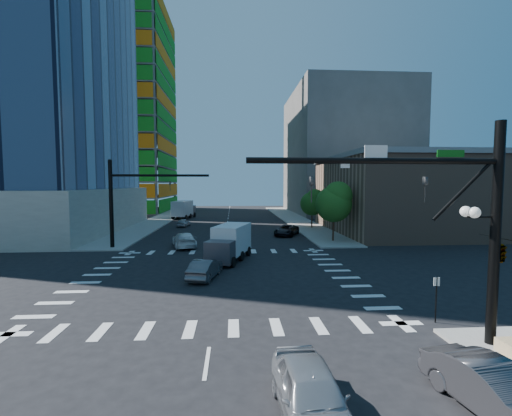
{
  "coord_description": "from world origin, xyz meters",
  "views": [
    {
      "loc": [
        1.01,
        -24.42,
        6.66
      ],
      "look_at": [
        3.18,
        8.0,
        4.38
      ],
      "focal_mm": 24.0,
      "sensor_mm": 36.0,
      "label": 1
    }
  ],
  "objects": [
    {
      "name": "commercial_building",
      "position": [
        25.0,
        22.0,
        5.31
      ],
      "size": [
        20.5,
        22.5,
        10.6
      ],
      "color": "#8F6953",
      "rests_on": "ground"
    },
    {
      "name": "tree_north",
      "position": [
        12.93,
        25.9,
        3.99
      ],
      "size": [
        3.54,
        3.52,
        5.78
      ],
      "color": "#382316",
      "rests_on": "sidewalk_ne"
    },
    {
      "name": "box_truck_far",
      "position": [
        -8.5,
        42.62,
        1.52
      ],
      "size": [
        4.0,
        6.97,
        3.44
      ],
      "rotation": [
        0.0,
        0.0,
        2.95
      ],
      "color": "black",
      "rests_on": "ground"
    },
    {
      "name": "signal_mast_se",
      "position": [
        10.6,
        -11.5,
        5.01
      ],
      "size": [
        10.51,
        2.48,
        9.0
      ],
      "color": "black",
      "rests_on": "sidewalk_se"
    },
    {
      "name": "car_nb_near",
      "position": [
        3.16,
        -15.38,
        0.78
      ],
      "size": [
        2.0,
        4.63,
        1.56
      ],
      "primitive_type": "imported",
      "rotation": [
        0.0,
        0.0,
        0.03
      ],
      "color": "#9FA2A7",
      "rests_on": "ground"
    },
    {
      "name": "car_nb_far",
      "position": [
        7.91,
        19.22,
        0.69
      ],
      "size": [
        4.2,
        5.51,
        1.39
      ],
      "primitive_type": "imported",
      "rotation": [
        0.0,
        0.0,
        -0.44
      ],
      "color": "black",
      "rests_on": "ground"
    },
    {
      "name": "sidewalk_nw",
      "position": [
        -12.5,
        40.0,
        0.07
      ],
      "size": [
        5.0,
        60.0,
        0.15
      ],
      "primitive_type": "cube",
      "color": "gray",
      "rests_on": "ground"
    },
    {
      "name": "car_sb_mid",
      "position": [
        -6.76,
        29.46,
        0.64
      ],
      "size": [
        2.02,
        3.93,
        1.28
      ],
      "primitive_type": "imported",
      "rotation": [
        0.0,
        0.0,
        3.0
      ],
      "color": "#ABADB3",
      "rests_on": "ground"
    },
    {
      "name": "tree_south",
      "position": [
        12.63,
        13.9,
        4.69
      ],
      "size": [
        4.16,
        4.16,
        6.82
      ],
      "color": "#382316",
      "rests_on": "sidewalk_ne"
    },
    {
      "name": "bg_building_ne",
      "position": [
        27.0,
        55.0,
        14.0
      ],
      "size": [
        24.0,
        30.0,
        28.0
      ],
      "primitive_type": "cube",
      "color": "#595650",
      "rests_on": "ground"
    },
    {
      "name": "car_nb_right",
      "position": [
        8.5,
        -15.46,
        0.73
      ],
      "size": [
        2.31,
        4.66,
        1.47
      ],
      "primitive_type": "imported",
      "rotation": [
        0.0,
        0.0,
        0.18
      ],
      "color": "#46454A",
      "rests_on": "ground"
    },
    {
      "name": "box_truck_near",
      "position": [
        0.6,
        5.01,
        1.34
      ],
      "size": [
        4.11,
        6.25,
        3.03
      ],
      "rotation": [
        0.0,
        0.0,
        -0.31
      ],
      "color": "black",
      "rests_on": "ground"
    },
    {
      "name": "car_sb_cross",
      "position": [
        -1.01,
        -0.41,
        0.69
      ],
      "size": [
        2.37,
        4.4,
        1.38
      ],
      "primitive_type": "imported",
      "rotation": [
        0.0,
        0.0,
        2.91
      ],
      "color": "#525358",
      "rests_on": "ground"
    },
    {
      "name": "sidewalk_ne",
      "position": [
        12.5,
        40.0,
        0.07
      ],
      "size": [
        5.0,
        60.0,
        0.15
      ],
      "primitive_type": "cube",
      "color": "gray",
      "rests_on": "ground"
    },
    {
      "name": "ground",
      "position": [
        0.0,
        0.0,
        0.0
      ],
      "size": [
        160.0,
        160.0,
        0.0
      ],
      "primitive_type": "plane",
      "color": "black",
      "rests_on": "ground"
    },
    {
      "name": "construction_building",
      "position": [
        -27.41,
        61.93,
        24.61
      ],
      "size": [
        25.16,
        34.5,
        70.6
      ],
      "color": "slate",
      "rests_on": "ground"
    },
    {
      "name": "road_markings",
      "position": [
        0.0,
        0.0,
        0.01
      ],
      "size": [
        20.0,
        20.0,
        0.01
      ],
      "primitive_type": "cube",
      "color": "silver",
      "rests_on": "ground"
    },
    {
      "name": "signal_mast_nw",
      "position": [
        -10.0,
        11.5,
        5.49
      ],
      "size": [
        10.2,
        0.4,
        9.0
      ],
      "color": "black",
      "rests_on": "sidewalk_nw"
    },
    {
      "name": "car_sb_near",
      "position": [
        -4.19,
        11.8,
        0.77
      ],
      "size": [
        3.43,
        5.67,
        1.54
      ],
      "primitive_type": "imported",
      "rotation": [
        0.0,
        0.0,
        3.4
      ],
      "color": "silver",
      "rests_on": "ground"
    },
    {
      "name": "no_parking_sign",
      "position": [
        10.7,
        -9.0,
        1.38
      ],
      "size": [
        0.3,
        0.06,
        2.2
      ],
      "color": "black",
      "rests_on": "ground"
    }
  ]
}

